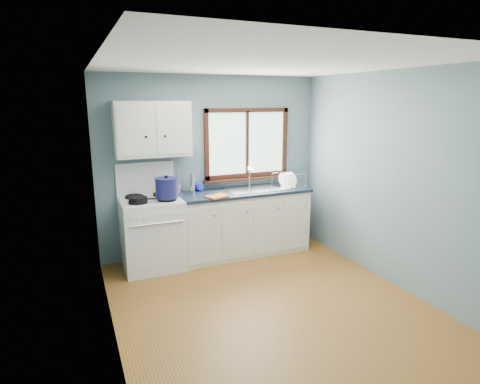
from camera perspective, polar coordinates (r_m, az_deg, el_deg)
name	(u,v)px	position (r m, az deg, el deg)	size (l,w,h in m)	color
floor	(268,304)	(4.54, 4.04, -15.61)	(3.20, 3.60, 0.02)	#915C24
ceiling	(272,62)	(4.01, 4.63, 17.92)	(3.20, 3.60, 0.02)	white
wall_back	(212,166)	(5.73, -4.05, 3.77)	(3.20, 0.02, 2.50)	slate
wall_front	(406,251)	(2.69, 22.51, -7.82)	(3.20, 0.02, 2.50)	slate
wall_left	(105,208)	(3.66, -18.68, -2.12)	(0.02, 3.60, 2.50)	slate
wall_right	(392,179)	(5.03, 20.83, 1.68)	(0.02, 3.60, 2.50)	slate
gas_range	(152,231)	(5.36, -12.40, -5.49)	(0.76, 0.69, 1.36)	white
base_cabinets	(243,225)	(5.76, 0.48, -4.74)	(1.85, 0.60, 0.88)	white
countertop	(243,192)	(5.63, 0.49, 0.02)	(1.89, 0.64, 0.04)	black
sink	(255,194)	(5.72, 2.14, -0.22)	(0.84, 0.46, 0.44)	silver
window	(247,148)	(5.86, 1.01, 6.23)	(1.36, 0.10, 1.03)	#9EC6A8
upper_cabinets	(153,129)	(5.27, -12.33, 8.74)	(0.95, 0.35, 0.70)	white
skillet	(138,199)	(5.05, -14.28, -0.95)	(0.36, 0.29, 0.04)	black
stockpot	(167,188)	(5.10, -10.38, 0.61)	(0.34, 0.34, 0.29)	#17194E
utensil_crock	(178,188)	(5.50, -8.78, 0.62)	(0.14, 0.14, 0.39)	silver
thermos	(192,184)	(5.45, -6.78, 1.14)	(0.06, 0.06, 0.27)	silver
soap_bottle	(201,181)	(5.58, -5.61, 1.51)	(0.11, 0.11, 0.28)	#1923D5
dish_towel	(217,196)	(5.25, -3.27, -0.63)	(0.28, 0.20, 0.02)	#C16222
dish_rack	(288,183)	(5.91, 6.87, 1.29)	(0.47, 0.40, 0.22)	silver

